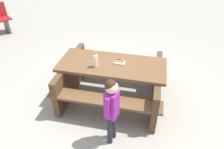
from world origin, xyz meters
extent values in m
plane|color=gray|center=(0.00, 0.00, 0.00)|extent=(30.00, 30.00, 0.00)
cube|color=brown|center=(0.00, 0.00, 0.72)|extent=(1.95, 1.32, 0.05)
cube|color=brown|center=(-0.19, 0.53, 0.43)|extent=(1.79, 0.87, 0.04)
cube|color=brown|center=(0.19, -0.53, 0.43)|extent=(1.79, 0.87, 0.04)
cube|color=#4D3520|center=(0.73, 0.26, 0.35)|extent=(0.56, 1.35, 0.70)
cube|color=#4D3520|center=(-0.73, -0.26, 0.35)|extent=(0.56, 1.35, 0.70)
cylinder|color=silver|center=(-0.17, -0.22, 0.86)|extent=(0.07, 0.07, 0.22)
cone|color=silver|center=(-0.17, -0.22, 0.99)|extent=(0.07, 0.07, 0.04)
cylinder|color=orange|center=(-0.17, -0.22, 1.02)|extent=(0.04, 0.04, 0.02)
cube|color=white|center=(0.10, 0.07, 0.77)|extent=(0.20, 0.15, 0.03)
cube|color=#D8B272|center=(0.10, 0.07, 0.80)|extent=(0.16, 0.09, 0.04)
cylinder|color=maroon|center=(0.10, 0.07, 0.82)|extent=(0.14, 0.06, 0.03)
ellipsoid|color=maroon|center=(0.10, 0.07, 0.83)|extent=(0.07, 0.04, 0.01)
cylinder|color=#262633|center=(0.49, -0.75, 0.25)|extent=(0.08, 0.08, 0.50)
cylinder|color=#262633|center=(0.50, -0.87, 0.25)|extent=(0.08, 0.08, 0.50)
cube|color=purple|center=(0.50, -0.81, 0.71)|extent=(0.17, 0.18, 0.42)
cylinder|color=purple|center=(0.49, -0.70, 0.73)|extent=(0.06, 0.06, 0.36)
cylinder|color=purple|center=(0.51, -0.92, 0.73)|extent=(0.06, 0.06, 0.36)
sphere|color=beige|center=(0.50, -0.81, 1.01)|extent=(0.17, 0.17, 0.17)
sphere|color=#331E14|center=(0.49, -0.81, 1.03)|extent=(0.16, 0.16, 0.16)
cube|color=#4C4C51|center=(-4.25, 0.86, 0.21)|extent=(0.36, 0.16, 0.41)
camera|label=1|loc=(1.56, -2.51, 2.63)|focal=33.40mm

